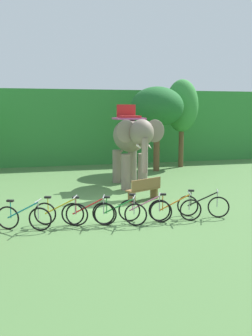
{
  "coord_description": "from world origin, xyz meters",
  "views": [
    {
      "loc": [
        -2.95,
        -13.16,
        3.5
      ],
      "look_at": [
        0.88,
        1.0,
        1.3
      ],
      "focal_mm": 41.09,
      "sensor_mm": 36.0,
      "label": 1
    }
  ],
  "objects_px": {
    "bike_yellow": "(61,213)",
    "bike_red": "(89,213)",
    "bike_black": "(203,206)",
    "wooden_bench": "(144,189)",
    "bike_teal": "(24,217)",
    "tree_center_right": "(182,106)",
    "bike_pink": "(145,210)",
    "tree_left": "(157,107)",
    "bike_green": "(119,213)",
    "elephant": "(131,139)",
    "bike_orange": "(175,209)"
  },
  "relations": [
    {
      "from": "bike_teal",
      "to": "bike_pink",
      "type": "height_order",
      "value": "same"
    },
    {
      "from": "bike_pink",
      "to": "bike_black",
      "type": "distance_m",
      "value": 2.04
    },
    {
      "from": "tree_left",
      "to": "bike_pink",
      "type": "xyz_separation_m",
      "value": [
        -3.85,
        -9.74,
        -3.28
      ]
    },
    {
      "from": "bike_orange",
      "to": "bike_black",
      "type": "height_order",
      "value": "same"
    },
    {
      "from": "bike_teal",
      "to": "bike_black",
      "type": "height_order",
      "value": "same"
    },
    {
      "from": "elephant",
      "to": "bike_orange",
      "type": "relative_size",
      "value": 2.47
    },
    {
      "from": "tree_center_right",
      "to": "bike_green",
      "type": "distance_m",
      "value": 13.38
    },
    {
      "from": "bike_pink",
      "to": "bike_red",
      "type": "bearing_deg",
      "value": 176.69
    },
    {
      "from": "tree_left",
      "to": "bike_green",
      "type": "distance_m",
      "value": 11.42
    },
    {
      "from": "bike_green",
      "to": "bike_orange",
      "type": "distance_m",
      "value": 1.82
    },
    {
      "from": "elephant",
      "to": "bike_red",
      "type": "height_order",
      "value": "elephant"
    },
    {
      "from": "bike_pink",
      "to": "wooden_bench",
      "type": "height_order",
      "value": "bike_pink"
    },
    {
      "from": "bike_green",
      "to": "bike_black",
      "type": "bearing_deg",
      "value": 3.75
    },
    {
      "from": "elephant",
      "to": "bike_yellow",
      "type": "height_order",
      "value": "elephant"
    },
    {
      "from": "tree_left",
      "to": "bike_teal",
      "type": "distance_m",
      "value": 12.66
    },
    {
      "from": "tree_left",
      "to": "wooden_bench",
      "type": "relative_size",
      "value": 3.17
    },
    {
      "from": "tree_left",
      "to": "bike_yellow",
      "type": "bearing_deg",
      "value": -124.44
    },
    {
      "from": "bike_red",
      "to": "bike_black",
      "type": "bearing_deg",
      "value": -0.62
    },
    {
      "from": "elephant",
      "to": "bike_teal",
      "type": "relative_size",
      "value": 2.61
    },
    {
      "from": "bike_pink",
      "to": "tree_left",
      "type": "bearing_deg",
      "value": 68.43
    },
    {
      "from": "bike_red",
      "to": "bike_green",
      "type": "xyz_separation_m",
      "value": [
        0.91,
        -0.23,
        0.0
      ]
    },
    {
      "from": "tree_center_right",
      "to": "elephant",
      "type": "distance_m",
      "value": 7.33
    },
    {
      "from": "bike_black",
      "to": "bike_red",
      "type": "bearing_deg",
      "value": 179.38
    },
    {
      "from": "bike_black",
      "to": "wooden_bench",
      "type": "distance_m",
      "value": 2.95
    },
    {
      "from": "elephant",
      "to": "bike_orange",
      "type": "height_order",
      "value": "elephant"
    },
    {
      "from": "bike_black",
      "to": "tree_center_right",
      "type": "bearing_deg",
      "value": 70.46
    },
    {
      "from": "tree_center_right",
      "to": "bike_red",
      "type": "relative_size",
      "value": 3.26
    },
    {
      "from": "bike_red",
      "to": "bike_green",
      "type": "bearing_deg",
      "value": -14.32
    },
    {
      "from": "tree_center_right",
      "to": "bike_green",
      "type": "relative_size",
      "value": 3.38
    },
    {
      "from": "tree_center_right",
      "to": "bike_yellow",
      "type": "relative_size",
      "value": 3.34
    },
    {
      "from": "tree_center_right",
      "to": "elephant",
      "type": "xyz_separation_m",
      "value": [
        -4.76,
        -5.36,
        -1.54
      ]
    },
    {
      "from": "tree_left",
      "to": "bike_pink",
      "type": "height_order",
      "value": "tree_left"
    },
    {
      "from": "tree_center_right",
      "to": "bike_red",
      "type": "xyz_separation_m",
      "value": [
        -7.67,
        -10.82,
        -3.36
      ]
    },
    {
      "from": "tree_center_right",
      "to": "bike_teal",
      "type": "relative_size",
      "value": 3.39
    },
    {
      "from": "tree_center_right",
      "to": "bike_pink",
      "type": "relative_size",
      "value": 3.36
    },
    {
      "from": "tree_center_right",
      "to": "bike_pink",
      "type": "height_order",
      "value": "tree_center_right"
    },
    {
      "from": "bike_pink",
      "to": "bike_orange",
      "type": "distance_m",
      "value": 0.97
    },
    {
      "from": "bike_yellow",
      "to": "bike_pink",
      "type": "bearing_deg",
      "value": -7.13
    },
    {
      "from": "bike_black",
      "to": "wooden_bench",
      "type": "xyz_separation_m",
      "value": [
        -1.17,
        2.71,
        0.09
      ]
    },
    {
      "from": "bike_red",
      "to": "bike_black",
      "type": "relative_size",
      "value": 1.06
    },
    {
      "from": "bike_teal",
      "to": "tree_center_right",
      "type": "bearing_deg",
      "value": 48.36
    },
    {
      "from": "bike_pink",
      "to": "bike_black",
      "type": "relative_size",
      "value": 1.03
    },
    {
      "from": "bike_red",
      "to": "elephant",
      "type": "bearing_deg",
      "value": 62.03
    },
    {
      "from": "bike_red",
      "to": "bike_green",
      "type": "relative_size",
      "value": 1.04
    },
    {
      "from": "bike_yellow",
      "to": "bike_red",
      "type": "height_order",
      "value": "same"
    },
    {
      "from": "bike_yellow",
      "to": "tree_center_right",
      "type": "bearing_deg",
      "value": 51.28
    },
    {
      "from": "elephant",
      "to": "bike_black",
      "type": "xyz_separation_m",
      "value": [
        0.91,
        -5.51,
        -1.82
      ]
    },
    {
      "from": "bike_red",
      "to": "tree_left",
      "type": "bearing_deg",
      "value": 59.74
    },
    {
      "from": "bike_teal",
      "to": "bike_green",
      "type": "height_order",
      "value": "same"
    },
    {
      "from": "tree_left",
      "to": "tree_center_right",
      "type": "bearing_deg",
      "value": 30.15
    }
  ]
}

